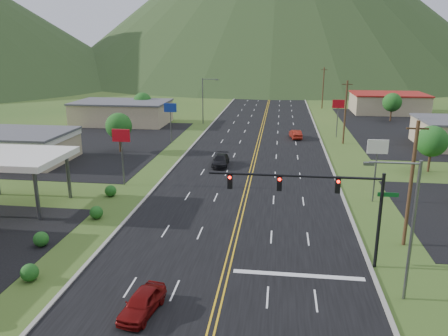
# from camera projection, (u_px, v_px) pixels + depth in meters

# --- Properties ---
(traffic_signal) EXTENTS (13.10, 0.43, 7.00)m
(traffic_signal) POSITION_uv_depth(u_px,v_px,m) (322.00, 194.00, 30.41)
(traffic_signal) COLOR black
(traffic_signal) RESTS_ON ground
(streetlight_east) EXTENTS (3.28, 0.25, 9.00)m
(streetlight_east) POSITION_uv_depth(u_px,v_px,m) (408.00, 222.00, 26.06)
(streetlight_east) COLOR #59595E
(streetlight_east) RESTS_ON ground
(streetlight_west) EXTENTS (3.28, 0.25, 9.00)m
(streetlight_west) POSITION_uv_depth(u_px,v_px,m) (204.00, 98.00, 86.12)
(streetlight_west) COLOR #59595E
(streetlight_west) RESTS_ON ground
(gas_canopy) EXTENTS (10.00, 8.00, 5.30)m
(gas_canopy) POSITION_uv_depth(u_px,v_px,m) (12.00, 158.00, 41.72)
(gas_canopy) COLOR white
(gas_canopy) RESTS_ON ground
(building_west_mid) EXTENTS (14.40, 10.40, 4.10)m
(building_west_mid) POSITION_uv_depth(u_px,v_px,m) (16.00, 145.00, 58.94)
(building_west_mid) COLOR tan
(building_west_mid) RESTS_ON ground
(building_west_far) EXTENTS (18.40, 11.40, 4.50)m
(building_west_far) POSITION_uv_depth(u_px,v_px,m) (122.00, 112.00, 87.05)
(building_west_far) COLOR tan
(building_west_far) RESTS_ON ground
(building_east_far) EXTENTS (16.40, 12.40, 4.50)m
(building_east_far) POSITION_uv_depth(u_px,v_px,m) (388.00, 103.00, 101.05)
(building_east_far) COLOR tan
(building_east_far) RESTS_ON ground
(pole_sign_west_a) EXTENTS (2.00, 0.18, 6.40)m
(pole_sign_west_a) POSITION_uv_depth(u_px,v_px,m) (121.00, 141.00, 48.30)
(pole_sign_west_a) COLOR #59595E
(pole_sign_west_a) RESTS_ON ground
(pole_sign_west_b) EXTENTS (2.00, 0.18, 6.40)m
(pole_sign_west_b) POSITION_uv_depth(u_px,v_px,m) (170.00, 112.00, 69.28)
(pole_sign_west_b) COLOR #59595E
(pole_sign_west_b) RESTS_ON ground
(pole_sign_east_a) EXTENTS (2.00, 0.18, 6.40)m
(pole_sign_east_a) POSITION_uv_depth(u_px,v_px,m) (377.00, 153.00, 43.03)
(pole_sign_east_a) COLOR #59595E
(pole_sign_east_a) RESTS_ON ground
(pole_sign_east_b) EXTENTS (2.00, 0.18, 6.40)m
(pole_sign_east_b) POSITION_uv_depth(u_px,v_px,m) (338.00, 108.00, 73.55)
(pole_sign_east_b) COLOR #59595E
(pole_sign_east_b) RESTS_ON ground
(tree_west_a) EXTENTS (3.84, 3.84, 5.82)m
(tree_west_a) POSITION_uv_depth(u_px,v_px,m) (119.00, 126.00, 63.68)
(tree_west_a) COLOR #382314
(tree_west_a) RESTS_ON ground
(tree_west_b) EXTENTS (3.84, 3.84, 5.82)m
(tree_west_b) POSITION_uv_depth(u_px,v_px,m) (143.00, 102.00, 90.05)
(tree_west_b) COLOR #382314
(tree_west_b) RESTS_ON ground
(tree_east_a) EXTENTS (3.84, 3.84, 5.82)m
(tree_east_a) POSITION_uv_depth(u_px,v_px,m) (432.00, 141.00, 53.67)
(tree_east_a) COLOR #382314
(tree_east_a) RESTS_ON ground
(tree_east_b) EXTENTS (3.84, 3.84, 5.82)m
(tree_east_b) POSITION_uv_depth(u_px,v_px,m) (392.00, 102.00, 89.41)
(tree_east_b) COLOR #382314
(tree_east_b) RESTS_ON ground
(utility_pole_a) EXTENTS (1.60, 0.28, 10.00)m
(utility_pole_a) POSITION_uv_depth(u_px,v_px,m) (411.00, 184.00, 33.41)
(utility_pole_a) COLOR #382314
(utility_pole_a) RESTS_ON ground
(utility_pole_b) EXTENTS (1.60, 0.28, 10.00)m
(utility_pole_b) POSITION_uv_depth(u_px,v_px,m) (345.00, 112.00, 68.70)
(utility_pole_b) COLOR #382314
(utility_pole_b) RESTS_ON ground
(utility_pole_c) EXTENTS (1.60, 0.28, 10.00)m
(utility_pole_c) POSITION_uv_depth(u_px,v_px,m) (323.00, 88.00, 106.84)
(utility_pole_c) COLOR #382314
(utility_pole_c) RESTS_ON ground
(utility_pole_d) EXTENTS (1.60, 0.28, 10.00)m
(utility_pole_d) POSITION_uv_depth(u_px,v_px,m) (313.00, 76.00, 144.99)
(utility_pole_d) COLOR #382314
(utility_pole_d) RESTS_ON ground
(car_red_near) EXTENTS (2.29, 4.30, 1.39)m
(car_red_near) POSITION_uv_depth(u_px,v_px,m) (142.00, 303.00, 25.73)
(car_red_near) COLOR maroon
(car_red_near) RESTS_ON ground
(car_dark_mid) EXTENTS (2.08, 4.89, 1.40)m
(car_dark_mid) POSITION_uv_depth(u_px,v_px,m) (221.00, 161.00, 57.05)
(car_dark_mid) COLOR black
(car_dark_mid) RESTS_ON ground
(car_red_far) EXTENTS (2.21, 4.61, 1.46)m
(car_red_far) POSITION_uv_depth(u_px,v_px,m) (296.00, 134.00, 73.61)
(car_red_far) COLOR maroon
(car_red_far) RESTS_ON ground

